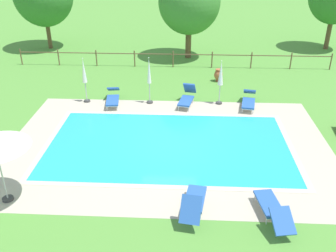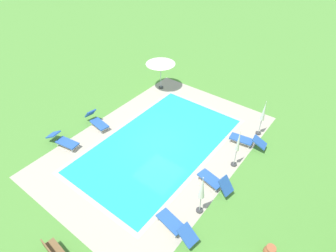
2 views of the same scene
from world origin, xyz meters
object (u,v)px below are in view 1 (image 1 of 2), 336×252
at_px(sun_lounger_north_far, 113,97).
at_px(patio_umbrella_closed_row_mid_east, 221,76).
at_px(patio_umbrella_closed_row_west, 149,76).
at_px(terracotta_urn_near_fence, 218,75).
at_px(sun_lounger_south_near_corner, 187,97).
at_px(sun_lounger_north_near_steps, 249,100).
at_px(sun_lounger_north_mid, 194,202).
at_px(sun_lounger_north_end, 273,208).
at_px(patio_umbrella_closed_row_centre, 84,74).
at_px(tree_west_mid, 189,2).

distance_m(sun_lounger_north_far, patio_umbrella_closed_row_mid_east, 5.50).
relative_size(patio_umbrella_closed_row_west, terracotta_urn_near_fence, 3.28).
height_order(sun_lounger_south_near_corner, patio_umbrella_closed_row_mid_east, patio_umbrella_closed_row_mid_east).
relative_size(sun_lounger_north_near_steps, sun_lounger_north_far, 1.00).
height_order(sun_lounger_north_mid, patio_umbrella_closed_row_west, patio_umbrella_closed_row_west).
height_order(patio_umbrella_closed_row_west, patio_umbrella_closed_row_mid_east, patio_umbrella_closed_row_west).
distance_m(sun_lounger_north_mid, patio_umbrella_closed_row_west, 8.65).
bearing_deg(sun_lounger_south_near_corner, sun_lounger_north_far, -178.69).
xyz_separation_m(sun_lounger_north_far, terracotta_urn_near_fence, (5.56, 3.53, 0.04)).
xyz_separation_m(sun_lounger_north_far, sun_lounger_south_near_corner, (3.75, 0.09, 0.04)).
distance_m(sun_lounger_north_near_steps, sun_lounger_north_mid, 8.57).
bearing_deg(sun_lounger_north_end, terracotta_urn_near_fence, 93.92).
distance_m(sun_lounger_north_mid, patio_umbrella_closed_row_centre, 9.96).
bearing_deg(sun_lounger_north_far, sun_lounger_south_near_corner, 1.31).
bearing_deg(patio_umbrella_closed_row_west, patio_umbrella_closed_row_mid_east, 1.30).
relative_size(sun_lounger_north_far, tree_west_mid, 0.36).
bearing_deg(sun_lounger_north_near_steps, patio_umbrella_closed_row_centre, 178.53).
bearing_deg(patio_umbrella_closed_row_west, tree_west_mid, 76.48).
bearing_deg(sun_lounger_north_end, sun_lounger_south_near_corner, 107.38).
relative_size(sun_lounger_north_mid, tree_west_mid, 0.33).
distance_m(sun_lounger_south_near_corner, patio_umbrella_closed_row_centre, 5.25).
bearing_deg(sun_lounger_north_near_steps, tree_west_mid, 110.22).
xyz_separation_m(sun_lounger_north_far, patio_umbrella_closed_row_west, (1.85, 0.19, 1.10)).
bearing_deg(terracotta_urn_near_fence, sun_lounger_north_end, -86.08).
bearing_deg(sun_lounger_north_near_steps, terracotta_urn_near_fence, 109.42).
xyz_separation_m(sun_lounger_south_near_corner, patio_umbrella_closed_row_centre, (-5.14, 0.09, 1.08)).
distance_m(sun_lounger_north_near_steps, sun_lounger_south_near_corner, 3.07).
height_order(sun_lounger_north_near_steps, sun_lounger_south_near_corner, sun_lounger_south_near_corner).
distance_m(patio_umbrella_closed_row_centre, patio_umbrella_closed_row_mid_east, 6.77).
bearing_deg(terracotta_urn_near_fence, tree_west_mid, 110.82).
relative_size(sun_lounger_north_near_steps, patio_umbrella_closed_row_centre, 0.91).
xyz_separation_m(sun_lounger_north_mid, sun_lounger_north_far, (-3.99, 8.13, -0.03)).
relative_size(sun_lounger_north_far, patio_umbrella_closed_row_centre, 0.91).
bearing_deg(patio_umbrella_closed_row_mid_east, sun_lounger_north_far, -177.12).
bearing_deg(tree_west_mid, patio_umbrella_closed_row_west, -103.52).
relative_size(patio_umbrella_closed_row_west, patio_umbrella_closed_row_centre, 1.04).
distance_m(sun_lounger_south_near_corner, patio_umbrella_closed_row_mid_east, 1.96).
bearing_deg(terracotta_urn_near_fence, sun_lounger_south_near_corner, -117.66).
xyz_separation_m(sun_lounger_north_end, terracotta_urn_near_fence, (-0.81, 11.81, 0.04)).
xyz_separation_m(sun_lounger_north_end, tree_west_mid, (-2.58, 16.48, 3.39)).
bearing_deg(sun_lounger_north_end, tree_west_mid, 98.92).
bearing_deg(sun_lounger_north_near_steps, sun_lounger_north_end, -93.11).
distance_m(patio_umbrella_closed_row_mid_east, terracotta_urn_near_fence, 3.44).
bearing_deg(sun_lounger_north_end, patio_umbrella_closed_row_centre, 132.54).
relative_size(sun_lounger_north_far, sun_lounger_north_end, 1.00).
height_order(terracotta_urn_near_fence, tree_west_mid, tree_west_mid).
bearing_deg(sun_lounger_north_mid, sun_lounger_south_near_corner, 91.72).
relative_size(sun_lounger_north_near_steps, terracotta_urn_near_fence, 2.89).
relative_size(sun_lounger_north_end, terracotta_urn_near_fence, 2.90).
distance_m(patio_umbrella_closed_row_west, terracotta_urn_near_fence, 5.10).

